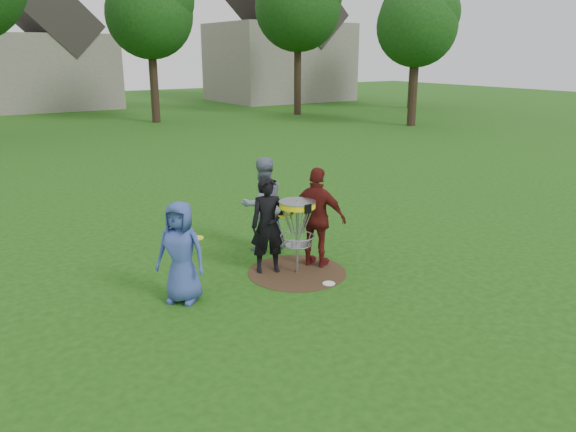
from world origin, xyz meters
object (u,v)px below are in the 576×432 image
player_grey (263,204)px  player_blue (181,252)px  player_black (268,225)px  disc_golf_basket (297,219)px  player_maroon (317,218)px

player_grey → player_blue: bearing=35.9°
player_blue → player_black: size_ratio=0.94×
player_grey → disc_golf_basket: 1.45m
player_blue → player_maroon: bearing=48.4°
player_grey → player_maroon: size_ratio=1.01×
player_black → disc_golf_basket: 0.54m
player_maroon → disc_golf_basket: size_ratio=1.36×
player_black → player_maroon: player_maroon is taller
player_blue → player_black: 1.84m
player_maroon → disc_golf_basket: bearing=68.1°
player_blue → player_grey: size_ratio=0.87×
player_blue → player_maroon: player_maroon is taller
player_blue → disc_golf_basket: 2.22m
player_black → player_grey: (0.54, 1.10, 0.07)m
player_grey → disc_golf_basket: bearing=89.2°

